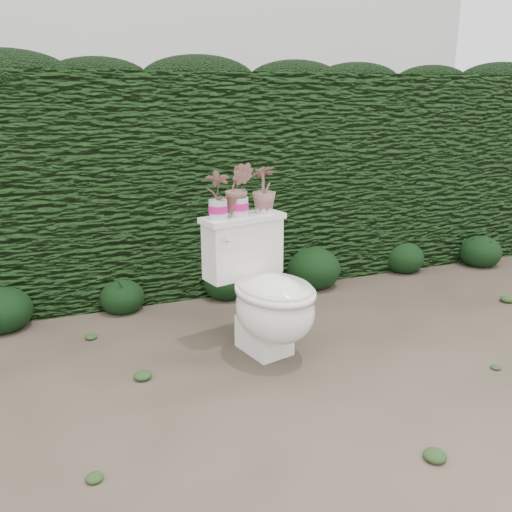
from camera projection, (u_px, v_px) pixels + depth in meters
name	position (u px, v px, depth m)	size (l,w,h in m)	color
ground	(286.00, 359.00, 3.09)	(60.00, 60.00, 0.00)	brown
hedge	(205.00, 180.00, 4.29)	(8.00, 1.00, 1.60)	#1C3D14
house_wall	(160.00, 55.00, 8.07)	(8.00, 3.50, 4.00)	silver
toilet	(266.00, 295.00, 3.09)	(0.60, 0.76, 0.78)	white
potted_plant_left	(218.00, 196.00, 3.02)	(0.14, 0.10, 0.27)	#216C2E
potted_plant_center	(239.00, 191.00, 3.10)	(0.16, 0.13, 0.30)	#216C2E
potted_plant_right	(264.00, 190.00, 3.20)	(0.15, 0.15, 0.26)	#216C2E
liriope_clump_1	(1.00, 306.00, 3.47)	(0.38, 0.38, 0.30)	black
liriope_clump_2	(122.00, 293.00, 3.76)	(0.31, 0.31, 0.25)	black
liriope_clump_3	(226.00, 279.00, 4.02)	(0.34, 0.34, 0.27)	black
liriope_clump_4	(313.00, 265.00, 4.22)	(0.42, 0.42, 0.34)	black
liriope_clump_5	(403.00, 254.00, 4.61)	(0.35, 0.35, 0.28)	black
liriope_clump_6	(481.00, 249.00, 4.76)	(0.36, 0.36, 0.29)	black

